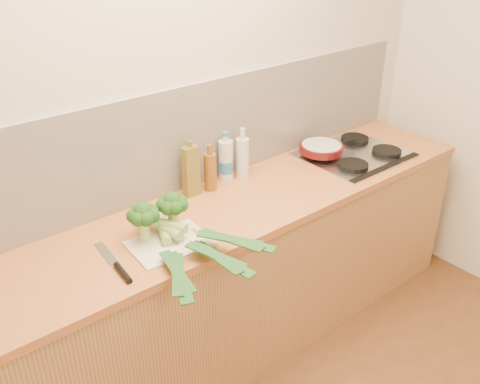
% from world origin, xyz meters
% --- Properties ---
extents(room_shell, '(3.50, 3.50, 3.50)m').
position_xyz_m(room_shell, '(0.00, 1.49, 1.17)').
color(room_shell, beige).
rests_on(room_shell, ground).
extents(counter, '(3.20, 0.62, 0.90)m').
position_xyz_m(counter, '(0.00, 1.20, 0.45)').
color(counter, '#B9844D').
rests_on(counter, ground).
extents(gas_hob, '(0.58, 0.50, 0.04)m').
position_xyz_m(gas_hob, '(1.02, 1.20, 0.91)').
color(gas_hob, silver).
rests_on(gas_hob, counter).
extents(chopping_board, '(0.35, 0.27, 0.01)m').
position_xyz_m(chopping_board, '(-0.32, 1.09, 0.91)').
color(chopping_board, white).
rests_on(chopping_board, counter).
extents(broccoli_left, '(0.14, 0.14, 0.19)m').
position_xyz_m(broccoli_left, '(-0.39, 1.17, 1.04)').
color(broccoli_left, '#A9CC77').
rests_on(broccoli_left, chopping_board).
extents(broccoli_right, '(0.14, 0.14, 0.19)m').
position_xyz_m(broccoli_right, '(-0.25, 1.17, 1.04)').
color(broccoli_right, '#A9CC77').
rests_on(broccoli_right, chopping_board).
extents(leek_front, '(0.31, 0.67, 0.04)m').
position_xyz_m(leek_front, '(-0.34, 1.08, 0.93)').
color(leek_front, white).
rests_on(leek_front, chopping_board).
extents(leek_mid, '(0.16, 0.68, 0.04)m').
position_xyz_m(leek_mid, '(-0.30, 1.05, 0.95)').
color(leek_mid, white).
rests_on(leek_mid, chopping_board).
extents(leek_back, '(0.33, 0.59, 0.04)m').
position_xyz_m(leek_back, '(-0.25, 1.05, 0.97)').
color(leek_back, white).
rests_on(leek_back, chopping_board).
extents(chefs_knife, '(0.06, 0.34, 0.03)m').
position_xyz_m(chefs_knife, '(-0.58, 1.07, 0.91)').
color(chefs_knife, silver).
rests_on(chefs_knife, counter).
extents(skillet, '(0.37, 0.26, 0.04)m').
position_xyz_m(skillet, '(0.86, 1.30, 0.96)').
color(skillet, '#4F0D10').
rests_on(skillet, gas_hob).
extents(oil_tin, '(0.08, 0.05, 0.29)m').
position_xyz_m(oil_tin, '(0.01, 1.41, 1.03)').
color(oil_tin, olive).
rests_on(oil_tin, counter).
extents(glass_bottle, '(0.07, 0.07, 0.28)m').
position_xyz_m(glass_bottle, '(0.34, 1.41, 1.01)').
color(glass_bottle, silver).
rests_on(glass_bottle, counter).
extents(amber_bottle, '(0.06, 0.06, 0.25)m').
position_xyz_m(amber_bottle, '(0.12, 1.39, 1.00)').
color(amber_bottle, brown).
rests_on(amber_bottle, counter).
extents(water_bottle, '(0.08, 0.08, 0.25)m').
position_xyz_m(water_bottle, '(0.25, 1.43, 1.01)').
color(water_bottle, silver).
rests_on(water_bottle, counter).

